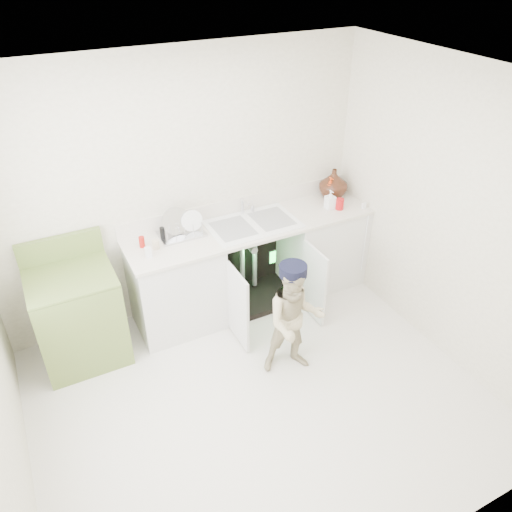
{
  "coord_description": "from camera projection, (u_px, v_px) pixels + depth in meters",
  "views": [
    {
      "loc": [
        -1.29,
        -2.48,
        3.22
      ],
      "look_at": [
        0.33,
        0.7,
        0.9
      ],
      "focal_mm": 35.0,
      "sensor_mm": 36.0,
      "label": 1
    }
  ],
  "objects": [
    {
      "name": "ground",
      "position": [
        259.0,
        398.0,
        4.1
      ],
      "size": [
        3.5,
        3.5,
        0.0
      ],
      "primitive_type": "plane",
      "color": "silver",
      "rests_on": "ground"
    },
    {
      "name": "room_shell",
      "position": [
        260.0,
        274.0,
        3.42
      ],
      "size": [
        6.0,
        5.5,
        1.26
      ],
      "color": "#EDE5CB",
      "rests_on": "ground"
    },
    {
      "name": "counter_run",
      "position": [
        255.0,
        261.0,
        4.97
      ],
      "size": [
        2.44,
        1.02,
        1.21
      ],
      "color": "white",
      "rests_on": "ground"
    },
    {
      "name": "avocado_stove",
      "position": [
        78.0,
        315.0,
        4.3
      ],
      "size": [
        0.7,
        0.65,
        1.09
      ],
      "color": "olive",
      "rests_on": "ground"
    },
    {
      "name": "repair_worker",
      "position": [
        295.0,
        319.0,
        4.12
      ],
      "size": [
        0.6,
        0.94,
        1.06
      ],
      "rotation": [
        0.0,
        0.0,
        -0.29
      ],
      "color": "beige",
      "rests_on": "ground"
    }
  ]
}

